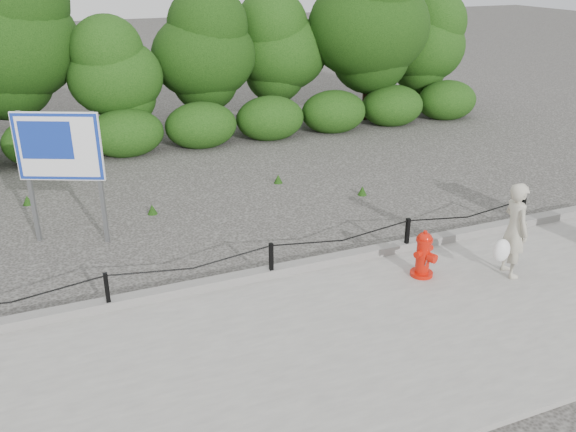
# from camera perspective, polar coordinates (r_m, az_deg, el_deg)

# --- Properties ---
(ground) EXTENTS (90.00, 90.00, 0.00)m
(ground) POSITION_cam_1_polar(r_m,az_deg,el_deg) (9.75, -1.56, -6.17)
(ground) COLOR #2D2B28
(ground) RESTS_ON ground
(sidewalk) EXTENTS (14.00, 4.00, 0.08)m
(sidewalk) POSITION_cam_1_polar(r_m,az_deg,el_deg) (8.18, 3.64, -12.28)
(sidewalk) COLOR gray
(sidewalk) RESTS_ON ground
(curb) EXTENTS (14.00, 0.22, 0.14)m
(curb) POSITION_cam_1_polar(r_m,az_deg,el_deg) (9.71, -1.68, -5.27)
(curb) COLOR slate
(curb) RESTS_ON sidewalk
(chain_barrier) EXTENTS (10.06, 0.06, 0.60)m
(chain_barrier) POSITION_cam_1_polar(r_m,az_deg,el_deg) (9.53, -1.59, -3.78)
(chain_barrier) COLOR black
(chain_barrier) RESTS_ON sidewalk
(treeline) EXTENTS (20.21, 4.01, 5.10)m
(treeline) POSITION_cam_1_polar(r_m,az_deg,el_deg) (17.37, -11.56, 15.60)
(treeline) COLOR black
(treeline) RESTS_ON ground
(fire_hydrant) EXTENTS (0.47, 0.47, 0.78)m
(fire_hydrant) POSITION_cam_1_polar(r_m,az_deg,el_deg) (9.83, 12.58, -3.53)
(fire_hydrant) COLOR red
(fire_hydrant) RESTS_ON sidewalk
(pedestrian) EXTENTS (0.72, 0.62, 1.54)m
(pedestrian) POSITION_cam_1_polar(r_m,az_deg,el_deg) (10.10, 20.39, -1.33)
(pedestrian) COLOR #AEA995
(pedestrian) RESTS_ON sidewalk
(advertising_sign) EXTENTS (1.38, 0.69, 2.39)m
(advertising_sign) POSITION_cam_1_polar(r_m,az_deg,el_deg) (11.14, -20.64, 5.58)
(advertising_sign) COLOR slate
(advertising_sign) RESTS_ON ground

